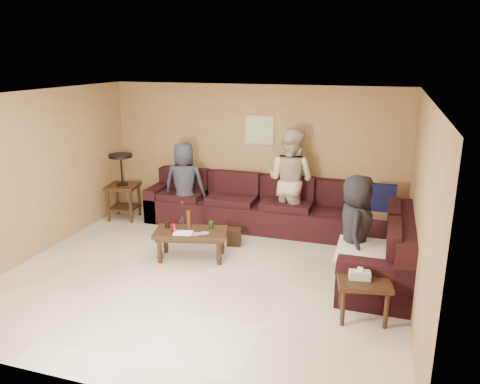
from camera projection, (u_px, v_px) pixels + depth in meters
The scene contains 10 objects.
room at pixel (203, 160), 6.18m from camera, with size 5.60×5.50×2.50m.
sectional_sofa at pixel (285, 223), 7.70m from camera, with size 4.65×2.90×0.97m.
coffee_table at pixel (191, 235), 7.06m from camera, with size 1.18×0.78×0.73m.
end_table_left at pixel (123, 185), 8.74m from camera, with size 0.62×0.62×1.24m.
side_table_right at pixel (363, 285), 5.42m from camera, with size 0.68×0.59×0.64m.
waste_bin at pixel (234, 237), 7.65m from camera, with size 0.22×0.22×0.27m, color #321D10.
wall_art at pixel (259, 130), 8.40m from camera, with size 0.52×0.04×0.52m.
person_left at pixel (184, 184), 8.42m from camera, with size 0.74×0.48×1.52m, color #282B37.
person_middle at pixel (290, 180), 8.07m from camera, with size 0.89×0.69×1.82m, color #C0AE8E.
person_right at pixel (355, 230), 6.22m from camera, with size 0.74×0.48×1.51m, color black.
Camera 1 is at (2.31, -5.62, 2.98)m, focal length 35.00 mm.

